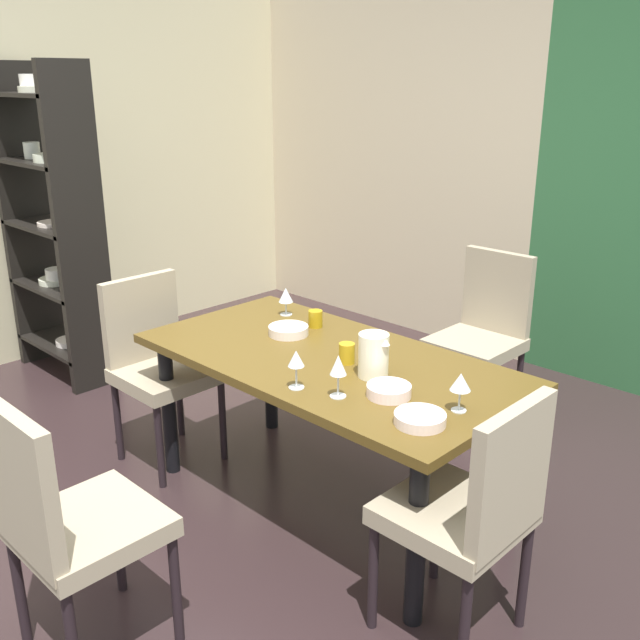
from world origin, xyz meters
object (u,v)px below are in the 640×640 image
chair_left_near (157,359)px  serving_bowl_rear (288,330)px  display_shelf (51,224)px  wine_glass_right (286,296)px  chair_head_near (65,518)px  wine_glass_west (461,383)px  cup_corner (347,353)px  wine_glass_near_shelf (296,360)px  dining_table (327,375)px  pitcher_near_window (374,355)px  chair_right_near (474,506)px  wine_glass_south (338,367)px  serving_bowl_east (420,419)px  serving_bowl_front (389,391)px  cup_left (315,319)px  chair_head_far (483,328)px

chair_left_near → serving_bowl_rear: 0.73m
display_shelf → wine_glass_right: size_ratio=13.87×
chair_head_near → wine_glass_west: size_ratio=6.52×
serving_bowl_rear → cup_corner: cup_corner is taller
wine_glass_near_shelf → wine_glass_west: bearing=25.6°
dining_table → cup_corner: (0.11, 0.01, 0.13)m
display_shelf → pitcher_near_window: bearing=1.3°
chair_right_near → wine_glass_right: 1.60m
dining_table → chair_right_near: chair_right_near is taller
dining_table → wine_glass_south: (0.31, -0.27, 0.21)m
chair_head_near → serving_bowl_rear: 1.39m
wine_glass_south → serving_bowl_east: (0.36, 0.04, -0.10)m
chair_head_near → wine_glass_right: 1.66m
serving_bowl_front → chair_right_near: bearing=-16.2°
cup_left → wine_glass_right: bearing=173.8°
chair_head_far → wine_glass_right: 1.17m
chair_head_far → wine_glass_near_shelf: size_ratio=6.20×
chair_head_far → cup_corner: 1.28m
chair_right_near → wine_glass_west: 0.44m
wine_glass_west → cup_corner: bearing=174.9°
chair_head_near → pitcher_near_window: 1.29m
chair_head_near → chair_right_near: bearing=47.6°
chair_head_far → cup_left: size_ratio=11.82×
wine_glass_west → wine_glass_right: 1.30m
chair_head_near → serving_bowl_front: chair_head_near is taller
serving_bowl_front → cup_left: 0.85m
dining_table → serving_bowl_front: 0.48m
display_shelf → wine_glass_right: display_shelf is taller
cup_left → serving_bowl_rear: bearing=-94.3°
chair_left_near → serving_bowl_rear: chair_left_near is taller
pitcher_near_window → serving_bowl_rear: bearing=170.8°
display_shelf → pitcher_near_window: (2.62, 0.06, -0.18)m
wine_glass_south → display_shelf: bearing=176.0°
cup_left → cup_corner: bearing=-29.4°
chair_left_near → cup_corner: 1.10m
cup_corner → wine_glass_south: bearing=-53.4°
dining_table → wine_glass_right: bearing=154.0°
dining_table → chair_head_far: 1.26m
wine_glass_west → serving_bowl_east: (-0.04, -0.18, -0.09)m
serving_bowl_front → pitcher_near_window: 0.21m
wine_glass_near_shelf → wine_glass_south: bearing=17.8°
chair_left_near → dining_table: bearing=106.1°
chair_left_near → cup_corner: size_ratio=10.76×
serving_bowl_rear → dining_table: bearing=-12.8°
serving_bowl_east → wine_glass_west: bearing=77.7°
chair_left_near → chair_right_near: chair_left_near is taller
display_shelf → wine_glass_south: size_ratio=11.71×
display_shelf → cup_left: display_shelf is taller
wine_glass_west → wine_glass_near_shelf: wine_glass_near_shelf is taller
display_shelf → serving_bowl_front: bearing=-0.9°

